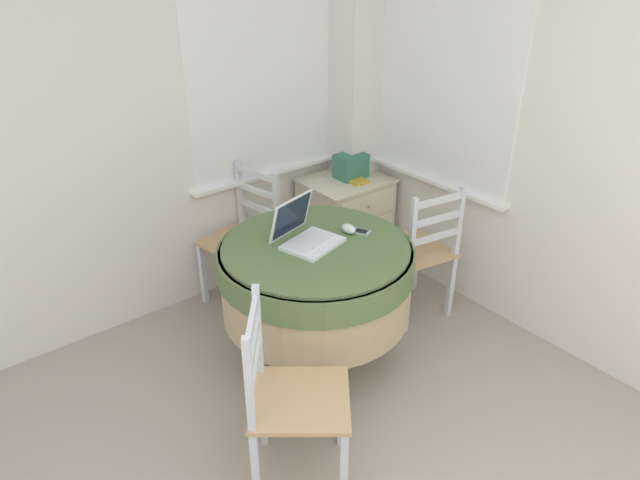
{
  "coord_description": "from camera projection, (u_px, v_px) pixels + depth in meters",
  "views": [
    {
      "loc": [
        -0.83,
        -0.28,
        2.23
      ],
      "look_at": [
        0.97,
        1.97,
        0.69
      ],
      "focal_mm": 32.0,
      "sensor_mm": 36.0,
      "label": 1
    }
  ],
  "objects": [
    {
      "name": "corner_room_shell",
      "position": [
        367.0,
        141.0,
        3.0
      ],
      "size": [
        4.31,
        4.75,
        2.55
      ],
      "color": "white",
      "rests_on": "ground_plane"
    },
    {
      "name": "round_dining_table",
      "position": [
        316.0,
        275.0,
        3.13
      ],
      "size": [
        1.07,
        1.07,
        0.77
      ],
      "color": "#4C3D2D",
      "rests_on": "ground_plane"
    },
    {
      "name": "laptop",
      "position": [
        305.0,
        234.0,
        3.04
      ],
      "size": [
        0.37,
        0.36,
        0.25
      ],
      "color": "white",
      "rests_on": "round_dining_table"
    },
    {
      "name": "computer_mouse",
      "position": [
        349.0,
        229.0,
        3.16
      ],
      "size": [
        0.06,
        0.1,
        0.05
      ],
      "color": "white",
      "rests_on": "round_dining_table"
    },
    {
      "name": "cell_phone",
      "position": [
        361.0,
        232.0,
        3.17
      ],
      "size": [
        0.09,
        0.12,
        0.01
      ],
      "color": "#B2B7BC",
      "rests_on": "round_dining_table"
    },
    {
      "name": "dining_chair_near_back_window",
      "position": [
        244.0,
        239.0,
        3.79
      ],
      "size": [
        0.5,
        0.48,
        0.93
      ],
      "color": "tan",
      "rests_on": "ground_plane"
    },
    {
      "name": "dining_chair_near_right_window",
      "position": [
        418.0,
        252.0,
        3.62
      ],
      "size": [
        0.47,
        0.49,
        0.93
      ],
      "color": "tan",
      "rests_on": "ground_plane"
    },
    {
      "name": "dining_chair_camera_near",
      "position": [
        290.0,
        399.0,
        2.47
      ],
      "size": [
        0.59,
        0.58,
        0.93
      ],
      "color": "tan",
      "rests_on": "ground_plane"
    },
    {
      "name": "corner_cabinet",
      "position": [
        345.0,
        221.0,
        4.29
      ],
      "size": [
        0.6,
        0.51,
        0.67
      ],
      "color": "beige",
      "rests_on": "ground_plane"
    },
    {
      "name": "storage_box",
      "position": [
        351.0,
        166.0,
        4.13
      ],
      "size": [
        0.21,
        0.17,
        0.18
      ],
      "color": "#387A5B",
      "rests_on": "corner_cabinet"
    },
    {
      "name": "book_on_cabinet",
      "position": [
        352.0,
        179.0,
        4.11
      ],
      "size": [
        0.12,
        0.24,
        0.02
      ],
      "color": "gold",
      "rests_on": "corner_cabinet"
    }
  ]
}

